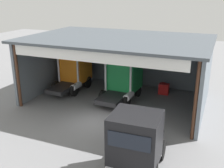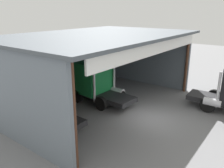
{
  "view_description": "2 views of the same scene",
  "coord_description": "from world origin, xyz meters",
  "px_view_note": "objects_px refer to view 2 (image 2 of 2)",
  "views": [
    {
      "loc": [
        8.05,
        -16.05,
        9.01
      ],
      "look_at": [
        0.0,
        3.28,
        1.86
      ],
      "focal_mm": 43.31,
      "sensor_mm": 36.0,
      "label": 1
    },
    {
      "loc": [
        -13.07,
        -6.57,
        7.09
      ],
      "look_at": [
        0.0,
        3.28,
        1.86
      ],
      "focal_mm": 36.75,
      "sensor_mm": 36.0,
      "label": 2
    }
  ],
  "objects_px": {
    "truck_green_center_left_bay": "(95,80)",
    "oil_drum": "(94,81)",
    "truck_orange_center_right_bay": "(38,97)",
    "tool_cart": "(99,81)"
  },
  "relations": [
    {
      "from": "truck_green_center_left_bay",
      "to": "oil_drum",
      "type": "height_order",
      "value": "truck_green_center_left_bay"
    },
    {
      "from": "truck_orange_center_right_bay",
      "to": "truck_green_center_left_bay",
      "type": "xyz_separation_m",
      "value": [
        5.16,
        -0.34,
        -0.03
      ]
    },
    {
      "from": "truck_orange_center_right_bay",
      "to": "truck_green_center_left_bay",
      "type": "distance_m",
      "value": 5.17
    },
    {
      "from": "oil_drum",
      "to": "tool_cart",
      "type": "xyz_separation_m",
      "value": [
        0.2,
        -0.53,
        0.06
      ]
    },
    {
      "from": "truck_green_center_left_bay",
      "to": "oil_drum",
      "type": "bearing_deg",
      "value": 45.87
    },
    {
      "from": "truck_orange_center_right_bay",
      "to": "tool_cart",
      "type": "xyz_separation_m",
      "value": [
        8.36,
        1.91,
        -1.26
      ]
    },
    {
      "from": "oil_drum",
      "to": "truck_orange_center_right_bay",
      "type": "bearing_deg",
      "value": -163.34
    },
    {
      "from": "truck_green_center_left_bay",
      "to": "tool_cart",
      "type": "bearing_deg",
      "value": 38.14
    },
    {
      "from": "truck_orange_center_right_bay",
      "to": "oil_drum",
      "type": "xyz_separation_m",
      "value": [
        8.16,
        2.44,
        -1.32
      ]
    },
    {
      "from": "truck_green_center_left_bay",
      "to": "tool_cart",
      "type": "xyz_separation_m",
      "value": [
        3.2,
        2.26,
        -1.23
      ]
    }
  ]
}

